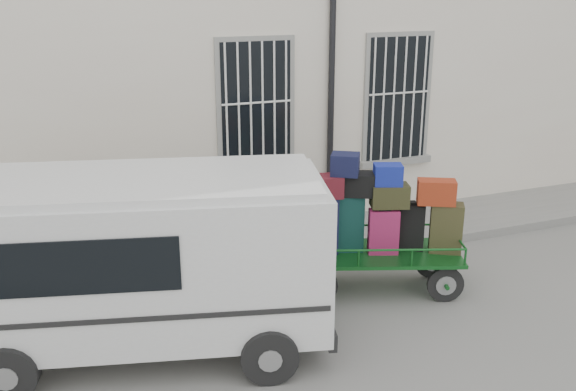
{
  "coord_description": "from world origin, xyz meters",
  "views": [
    {
      "loc": [
        -3.78,
        -7.04,
        4.2
      ],
      "look_at": [
        -0.61,
        1.0,
        1.36
      ],
      "focal_mm": 40.0,
      "sensor_mm": 36.0,
      "label": 1
    }
  ],
  "objects": [
    {
      "name": "ground",
      "position": [
        0.0,
        0.0,
        0.0
      ],
      "size": [
        80.0,
        80.0,
        0.0
      ],
      "primitive_type": "plane",
      "color": "slate",
      "rests_on": "ground"
    },
    {
      "name": "van",
      "position": [
        -2.84,
        -0.05,
        1.24
      ],
      "size": [
        4.59,
        2.8,
        2.16
      ],
      "rotation": [
        0.0,
        0.0,
        -0.25
      ],
      "color": "white",
      "rests_on": "ground"
    },
    {
      "name": "luggage_cart",
      "position": [
        0.46,
        0.36,
        1.01
      ],
      "size": [
        2.69,
        1.75,
        2.02
      ],
      "rotation": [
        0.0,
        0.0,
        -0.35
      ],
      "color": "black",
      "rests_on": "ground"
    },
    {
      "name": "sidewalk",
      "position": [
        0.0,
        2.2,
        0.07
      ],
      "size": [
        24.0,
        1.7,
        0.15
      ],
      "primitive_type": "cube",
      "color": "slate",
      "rests_on": "ground"
    },
    {
      "name": "building",
      "position": [
        0.0,
        5.5,
        3.0
      ],
      "size": [
        24.0,
        5.15,
        6.0
      ],
      "color": "beige",
      "rests_on": "ground"
    }
  ]
}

